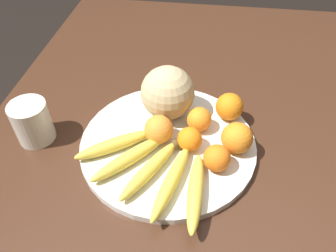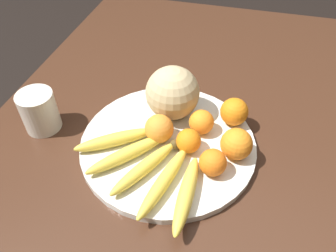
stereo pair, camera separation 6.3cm
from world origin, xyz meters
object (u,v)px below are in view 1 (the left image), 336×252
(banana_bunch, at_px, (151,168))
(orange_back_left, at_px, (199,119))
(orange_front_left, at_px, (189,139))
(orange_top_small, at_px, (159,129))
(melon, at_px, (168,93))
(kitchen_table, at_px, (187,176))
(orange_mid_center, at_px, (229,107))
(fruit_bowl, at_px, (168,143))
(ceramic_mug, at_px, (31,121))
(orange_back_right, at_px, (217,158))
(orange_front_right, at_px, (237,138))

(banana_bunch, bearing_deg, orange_back_left, 176.42)
(orange_front_left, distance_m, orange_back_left, 0.07)
(banana_bunch, relative_size, orange_top_small, 4.34)
(orange_front_left, bearing_deg, orange_top_small, -102.50)
(melon, distance_m, banana_bunch, 0.20)
(kitchen_table, xyz_separation_m, orange_mid_center, (-0.12, 0.09, 0.14))
(fruit_bowl, bearing_deg, orange_front_left, 75.12)
(orange_front_left, xyz_separation_m, orange_back_left, (-0.07, 0.02, 0.00))
(kitchen_table, distance_m, banana_bunch, 0.16)
(banana_bunch, height_order, ceramic_mug, ceramic_mug)
(orange_back_right, bearing_deg, melon, -141.35)
(banana_bunch, bearing_deg, orange_front_right, 145.57)
(melon, xyz_separation_m, orange_front_right, (0.10, 0.17, -0.03))
(orange_front_left, height_order, orange_mid_center, orange_mid_center)
(orange_back_right, distance_m, orange_top_small, 0.15)
(kitchen_table, relative_size, fruit_bowl, 3.96)
(melon, relative_size, orange_mid_center, 1.94)
(orange_front_left, relative_size, orange_front_right, 0.79)
(fruit_bowl, distance_m, orange_front_left, 0.06)
(orange_top_small, xyz_separation_m, ceramic_mug, (0.01, -0.30, -0.00))
(fruit_bowl, xyz_separation_m, melon, (-0.10, -0.01, 0.07))
(orange_mid_center, distance_m, orange_back_right, 0.17)
(orange_top_small, bearing_deg, orange_mid_center, 122.37)
(orange_back_left, height_order, orange_top_small, orange_top_small)
(fruit_bowl, xyz_separation_m, orange_top_small, (-0.00, -0.02, 0.04))
(melon, xyz_separation_m, banana_bunch, (0.19, -0.01, -0.05))
(orange_top_small, relative_size, ceramic_mug, 0.57)
(melon, distance_m, orange_back_right, 0.21)
(orange_front_left, relative_size, orange_back_left, 0.95)
(kitchen_table, distance_m, melon, 0.21)
(orange_top_small, bearing_deg, ceramic_mug, -87.29)
(fruit_bowl, bearing_deg, kitchen_table, 68.88)
(banana_bunch, height_order, orange_front_left, orange_front_left)
(orange_front_right, xyz_separation_m, orange_back_right, (0.06, -0.04, -0.01))
(fruit_bowl, relative_size, orange_mid_center, 6.03)
(banana_bunch, bearing_deg, melon, -154.67)
(orange_front_right, relative_size, orange_back_right, 1.20)
(orange_front_right, height_order, orange_back_right, orange_front_right)
(ceramic_mug, bearing_deg, melon, 109.58)
(orange_mid_center, bearing_deg, ceramic_mug, -75.91)
(banana_bunch, relative_size, orange_front_left, 5.20)
(fruit_bowl, distance_m, orange_front_right, 0.16)
(banana_bunch, distance_m, orange_back_left, 0.17)
(melon, height_order, orange_back_left, melon)
(melon, height_order, orange_back_right, melon)
(kitchen_table, relative_size, orange_back_right, 27.56)
(kitchen_table, xyz_separation_m, ceramic_mug, (-0.01, -0.37, 0.13))
(kitchen_table, bearing_deg, orange_top_small, -107.09)
(orange_front_left, height_order, orange_back_left, orange_back_left)
(banana_bunch, relative_size, orange_mid_center, 4.29)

